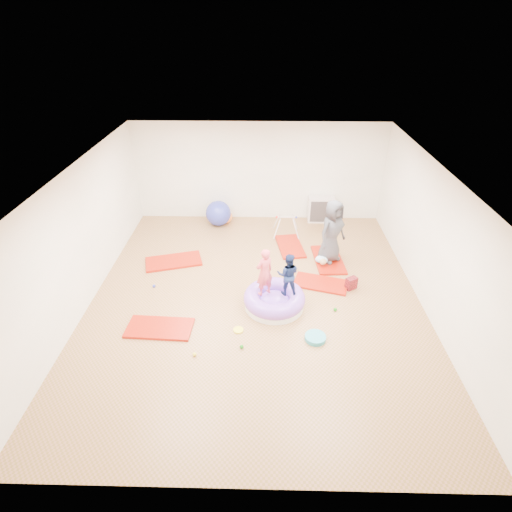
{
  "coord_description": "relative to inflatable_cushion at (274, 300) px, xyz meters",
  "views": [
    {
      "loc": [
        0.16,
        -6.81,
        5.28
      ],
      "look_at": [
        0.0,
        0.3,
        0.9
      ],
      "focal_mm": 28.0,
      "sensor_mm": 36.0,
      "label": 1
    }
  ],
  "objects": [
    {
      "name": "child_navy",
      "position": [
        0.26,
        0.01,
        0.68
      ],
      "size": [
        0.48,
        0.39,
        0.93
      ],
      "primitive_type": "imported",
      "rotation": [
        0.0,
        0.0,
        3.05
      ],
      "color": "#15224D",
      "rests_on": "inflatable_cushion"
    },
    {
      "name": "infant",
      "position": [
        1.19,
        1.59,
        -0.0
      ],
      "size": [
        0.33,
        0.34,
        0.2
      ],
      "color": "#B3DDFF",
      "rests_on": "gym_mat_rear_right"
    },
    {
      "name": "adult_caregiver",
      "position": [
        1.38,
        1.78,
        0.68
      ],
      "size": [
        0.9,
        0.87,
        1.56
      ],
      "primitive_type": "imported",
      "rotation": [
        0.0,
        0.0,
        0.7
      ],
      "color": "#3E3F45",
      "rests_on": "gym_mat_rear_right"
    },
    {
      "name": "exercise_ball_orange",
      "position": [
        -1.34,
        3.82,
        0.04
      ],
      "size": [
        0.39,
        0.39,
        0.39
      ],
      "primitive_type": "sphere",
      "color": "orange",
      "rests_on": "ground"
    },
    {
      "name": "backpack",
      "position": [
        1.71,
        0.64,
        -0.02
      ],
      "size": [
        0.29,
        0.26,
        0.28
      ],
      "primitive_type": "cube",
      "rotation": [
        0.0,
        0.0,
        0.57
      ],
      "color": "#AF1823",
      "rests_on": "ground"
    },
    {
      "name": "cube_shelf",
      "position": [
        1.41,
        4.01,
        0.21
      ],
      "size": [
        0.74,
        0.36,
        0.74
      ],
      "color": "silver",
      "rests_on": "ground"
    },
    {
      "name": "ball_pit_balls",
      "position": [
        -0.45,
        -0.0,
        -0.12
      ],
      "size": [
        4.01,
        2.91,
        0.07
      ],
      "color": "#177E11",
      "rests_on": "ground"
    },
    {
      "name": "gym_mat_center_back",
      "position": [
        0.46,
        2.44,
        -0.13
      ],
      "size": [
        0.79,
        1.28,
        0.05
      ],
      "primitive_type": "cube",
      "rotation": [
        0.0,
        0.0,
        1.73
      ],
      "color": "#A0270D",
      "rests_on": "ground"
    },
    {
      "name": "yellow_toy",
      "position": [
        -0.71,
        -0.78,
        -0.14
      ],
      "size": [
        0.2,
        0.2,
        0.03
      ],
      "primitive_type": "cylinder",
      "color": "yellow",
      "rests_on": "ground"
    },
    {
      "name": "exercise_ball_blue",
      "position": [
        -1.54,
        3.7,
        0.2
      ],
      "size": [
        0.72,
        0.72,
        0.72
      ],
      "primitive_type": "sphere",
      "color": "#2D36A5",
      "rests_on": "ground"
    },
    {
      "name": "inflatable_cushion",
      "position": [
        0.0,
        0.0,
        0.0
      ],
      "size": [
        1.28,
        1.28,
        0.4
      ],
      "rotation": [
        0.0,
        0.0,
        -0.14
      ],
      "color": "white",
      "rests_on": "ground"
    },
    {
      "name": "room",
      "position": [
        -0.39,
        0.22,
        1.24
      ],
      "size": [
        7.01,
        8.01,
        2.81
      ],
      "color": "#A46E50",
      "rests_on": "ground"
    },
    {
      "name": "gym_mat_mid_left",
      "position": [
        -2.45,
        1.64,
        -0.13
      ],
      "size": [
        1.47,
        1.01,
        0.06
      ],
      "primitive_type": "cube",
      "rotation": [
        0.0,
        0.0,
        0.28
      ],
      "color": "#A0270D",
      "rests_on": "ground"
    },
    {
      "name": "child_pink",
      "position": [
        -0.21,
        -0.01,
        0.74
      ],
      "size": [
        0.46,
        0.42,
        1.05
      ],
      "primitive_type": "imported",
      "rotation": [
        0.0,
        0.0,
        3.72
      ],
      "color": "#E34C59",
      "rests_on": "inflatable_cushion"
    },
    {
      "name": "infant_play_gym",
      "position": [
        0.37,
        3.15,
        0.2
      ],
      "size": [
        0.71,
        0.67,
        0.54
      ],
      "rotation": [
        0.0,
        0.0,
        0.24
      ],
      "color": "silver",
      "rests_on": "ground"
    },
    {
      "name": "gym_mat_right",
      "position": [
        1.07,
        0.79,
        -0.13
      ],
      "size": [
        1.3,
        0.9,
        0.05
      ],
      "primitive_type": "cube",
      "rotation": [
        0.0,
        0.0,
        -0.28
      ],
      "color": "#A0270D",
      "rests_on": "ground"
    },
    {
      "name": "gym_mat_front_left",
      "position": [
        -2.24,
        -0.77,
        -0.13
      ],
      "size": [
        1.29,
        0.69,
        0.05
      ],
      "primitive_type": "cube",
      "rotation": [
        0.0,
        0.0,
        -0.05
      ],
      "color": "#A0270D",
      "rests_on": "ground"
    },
    {
      "name": "balance_disc",
      "position": [
        0.76,
        -1.0,
        -0.11
      ],
      "size": [
        0.4,
        0.4,
        0.09
      ],
      "primitive_type": "cylinder",
      "color": "teal",
      "rests_on": "ground"
    },
    {
      "name": "gym_mat_rear_right",
      "position": [
        1.37,
        1.81,
        -0.13
      ],
      "size": [
        0.75,
        1.36,
        0.06
      ],
      "primitive_type": "cube",
      "rotation": [
        0.0,
        0.0,
        1.64
      ],
      "color": "#A0270D",
      "rests_on": "ground"
    }
  ]
}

